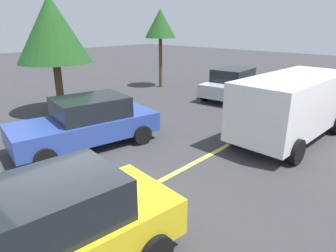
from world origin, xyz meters
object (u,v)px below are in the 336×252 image
white_van (292,104)px  tree_centre_verge (160,24)px  tree_left_verge (52,30)px  car_blue_far_lane (87,122)px  car_silver_near_curb (234,83)px  car_yellow_mid_road (39,239)px

white_van → tree_centre_verge: (3.43, 9.53, 2.52)m
white_van → tree_left_verge: size_ratio=1.06×
tree_left_verge → car_blue_far_lane: bearing=-107.2°
tree_left_verge → tree_centre_verge: (7.19, 0.76, 0.20)m
car_blue_far_lane → tree_centre_verge: bearing=30.3°
white_van → car_silver_near_curb: bearing=48.9°
car_blue_far_lane → car_silver_near_curb: bearing=0.3°
white_van → tree_left_verge: (-3.76, 8.77, 2.31)m
car_silver_near_curb → tree_left_verge: 9.25m
tree_left_verge → tree_centre_verge: bearing=6.0°
white_van → car_yellow_mid_road: bearing=178.0°
car_silver_near_curb → tree_centre_verge: 5.78m
car_silver_near_curb → tree_left_verge: (-7.79, 4.15, 2.77)m
car_yellow_mid_road → tree_left_verge: (4.83, 8.47, 2.74)m
car_silver_near_curb → car_blue_far_lane: bearing=-179.7°
car_blue_far_lane → tree_left_verge: tree_left_verge is taller
white_van → car_yellow_mid_road: size_ratio=1.13×
car_blue_far_lane → tree_left_verge: 5.20m
car_yellow_mid_road → tree_left_verge: tree_left_verge is taller
white_van → car_blue_far_lane: bearing=138.0°
car_yellow_mid_road → tree_left_verge: bearing=60.3°
tree_centre_verge → car_yellow_mid_road: bearing=-142.5°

